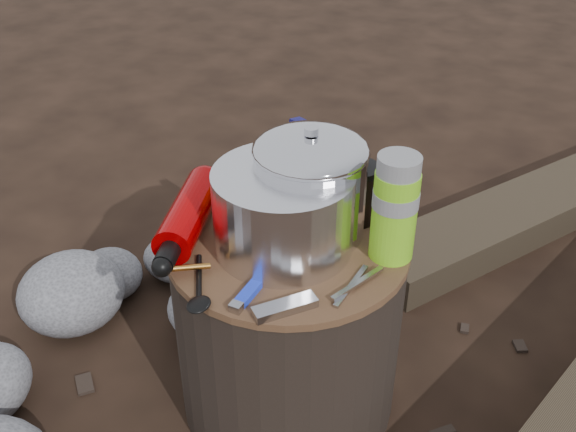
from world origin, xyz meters
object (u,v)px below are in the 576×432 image
at_px(stump, 288,325).
at_px(camping_pot, 310,184).
at_px(thermos, 395,208).
at_px(fuel_bottle, 189,214).
at_px(travel_mug, 357,194).

distance_m(stump, camping_pot, 0.32).
bearing_deg(thermos, fuel_bottle, -168.22).
distance_m(camping_pot, travel_mug, 0.11).
bearing_deg(travel_mug, thermos, -41.91).
distance_m(camping_pot, thermos, 0.17).
height_order(stump, camping_pot, camping_pot).
height_order(fuel_bottle, thermos, thermos).
height_order(fuel_bottle, travel_mug, travel_mug).
bearing_deg(travel_mug, stump, -125.42).
bearing_deg(camping_pot, travel_mug, 47.99).
relative_size(fuel_bottle, thermos, 1.51).
bearing_deg(stump, camping_pot, 66.66).
distance_m(stump, thermos, 0.37).
distance_m(camping_pot, fuel_bottle, 0.24).
height_order(stump, travel_mug, travel_mug).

